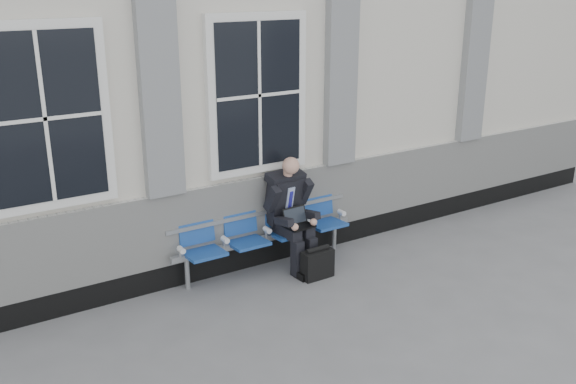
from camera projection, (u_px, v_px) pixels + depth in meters
ground at (297, 317)px, 7.16m from camera, size 70.00×70.00×0.00m
station_building at (166, 78)px, 9.22m from camera, size 14.40×4.40×4.49m
bench at (264, 228)px, 8.22m from camera, size 2.60×0.47×0.91m
businessman at (290, 209)px, 8.19m from camera, size 0.62×0.83×1.48m
briefcase at (317, 264)px, 8.05m from camera, size 0.42×0.18×0.42m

